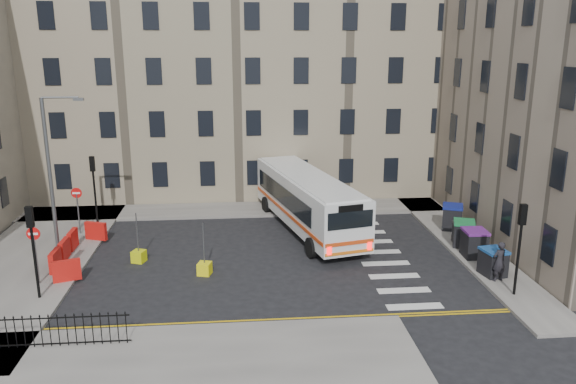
{
  "coord_description": "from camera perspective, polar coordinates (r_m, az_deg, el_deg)",
  "views": [
    {
      "loc": [
        -3.25,
        -27.09,
        10.84
      ],
      "look_at": [
        -0.68,
        1.98,
        3.0
      ],
      "focal_mm": 35.0,
      "sensor_mm": 36.0,
      "label": 1
    }
  ],
  "objects": [
    {
      "name": "wheelie_bin_a",
      "position": [
        28.33,
        20.11,
        -6.69
      ],
      "size": [
        1.2,
        1.33,
        1.28
      ],
      "rotation": [
        0.0,
        0.0,
        0.18
      ],
      "color": "black",
      "rests_on": "pavement_east"
    },
    {
      "name": "wheelie_bin_b",
      "position": [
        30.34,
        18.4,
        -4.95
      ],
      "size": [
        1.18,
        1.35,
        1.43
      ],
      "rotation": [
        0.0,
        0.0,
        -0.04
      ],
      "color": "black",
      "rests_on": "pavement_east"
    },
    {
      "name": "pavement_sw",
      "position": [
        20.54,
        -15.49,
        -17.17
      ],
      "size": [
        20.0,
        6.0,
        0.15
      ],
      "primitive_type": "cube",
      "color": "slate",
      "rests_on": "ground"
    },
    {
      "name": "bollard_chevron",
      "position": [
        27.47,
        -8.47,
        -7.7
      ],
      "size": [
        0.74,
        0.74,
        0.6
      ],
      "primitive_type": "cube",
      "rotation": [
        0.0,
        0.0,
        -0.27
      ],
      "color": "yellow",
      "rests_on": "ground"
    },
    {
      "name": "pavement_west",
      "position": [
        31.95,
        -24.52,
        -6.08
      ],
      "size": [
        6.0,
        22.0,
        0.15
      ],
      "primitive_type": "cube",
      "color": "slate",
      "rests_on": "ground"
    },
    {
      "name": "pedestrian",
      "position": [
        27.65,
        20.66,
        -6.61
      ],
      "size": [
        0.79,
        0.62,
        1.89
      ],
      "primitive_type": "imported",
      "rotation": [
        0.0,
        0.0,
        3.41
      ],
      "color": "black",
      "rests_on": "pavement_east"
    },
    {
      "name": "roadworks_barriers",
      "position": [
        30.64,
        -21.12,
        -5.45
      ],
      "size": [
        1.66,
        6.26,
        1.0
      ],
      "color": "red",
      "rests_on": "pavement_west"
    },
    {
      "name": "iron_railings",
      "position": [
        22.86,
        -25.6,
        -12.75
      ],
      "size": [
        7.8,
        0.04,
        1.2
      ],
      "color": "black",
      "rests_on": "pavement_sw"
    },
    {
      "name": "terrace_north",
      "position": [
        42.81,
        -10.3,
        11.83
      ],
      "size": [
        38.3,
        10.8,
        17.2
      ],
      "color": "gray",
      "rests_on": "ground"
    },
    {
      "name": "pavement_north",
      "position": [
        37.38,
        -9.07,
        -1.9
      ],
      "size": [
        36.0,
        3.2,
        0.15
      ],
      "primitive_type": "cube",
      "color": "slate",
      "rests_on": "ground"
    },
    {
      "name": "wheelie_bin_c",
      "position": [
        31.75,
        17.4,
        -4.02
      ],
      "size": [
        1.45,
        1.55,
        1.38
      ],
      "rotation": [
        0.0,
        0.0,
        -0.35
      ],
      "color": "black",
      "rests_on": "pavement_east"
    },
    {
      "name": "pavement_east",
      "position": [
        35.11,
        15.66,
        -3.4
      ],
      "size": [
        2.4,
        26.0,
        0.15
      ],
      "primitive_type": "cube",
      "color": "slate",
      "rests_on": "ground"
    },
    {
      "name": "traffic_light_sw",
      "position": [
        25.95,
        -24.55,
        -4.27
      ],
      "size": [
        0.28,
        0.22,
        4.1
      ],
      "color": "black",
      "rests_on": "pavement_west"
    },
    {
      "name": "ground",
      "position": [
        29.36,
        1.67,
        -6.64
      ],
      "size": [
        120.0,
        120.0,
        0.0
      ],
      "primitive_type": "plane",
      "color": "black",
      "rests_on": "ground"
    },
    {
      "name": "bollard_yellow",
      "position": [
        29.64,
        -14.91,
        -6.33
      ],
      "size": [
        0.77,
        0.77,
        0.6
      ],
      "primitive_type": "cube",
      "rotation": [
        0.0,
        0.0,
        -0.35
      ],
      "color": "#CDD70B",
      "rests_on": "ground"
    },
    {
      "name": "bus",
      "position": [
        32.94,
        1.97,
        -0.75
      ],
      "size": [
        5.45,
        12.27,
        3.26
      ],
      "rotation": [
        0.0,
        0.0,
        0.24
      ],
      "color": "silver",
      "rests_on": "ground"
    },
    {
      "name": "traffic_light_nw",
      "position": [
        35.62,
        -19.15,
        1.26
      ],
      "size": [
        0.28,
        0.22,
        4.1
      ],
      "color": "black",
      "rests_on": "pavement_west"
    },
    {
      "name": "no_entry_south",
      "position": [
        27.7,
        -24.36,
        -4.81
      ],
      "size": [
        0.6,
        0.08,
        3.0
      ],
      "color": "#595B5E",
      "rests_on": "pavement_west"
    },
    {
      "name": "no_entry_north",
      "position": [
        34.06,
        -20.63,
        -0.86
      ],
      "size": [
        0.6,
        0.08,
        3.0
      ],
      "color": "#595B5E",
      "rests_on": "pavement_west"
    },
    {
      "name": "wheelie_bin_e",
      "position": [
        34.38,
        16.33,
        -2.44
      ],
      "size": [
        1.53,
        1.62,
        1.44
      ],
      "rotation": [
        0.0,
        0.0,
        -0.37
      ],
      "color": "black",
      "rests_on": "pavement_east"
    },
    {
      "name": "wheelie_bin_d",
      "position": [
        32.09,
        17.22,
        -4.02
      ],
      "size": [
        1.09,
        1.2,
        1.16
      ],
      "rotation": [
        0.0,
        0.0,
        -0.19
      ],
      "color": "black",
      "rests_on": "pavement_east"
    },
    {
      "name": "traffic_light_east",
      "position": [
        25.89,
        22.55,
        -4.09
      ],
      "size": [
        0.28,
        0.22,
        4.1
      ],
      "color": "black",
      "rests_on": "pavement_east"
    },
    {
      "name": "streetlamp",
      "position": [
        31.36,
        -23.06,
        1.85
      ],
      "size": [
        0.5,
        0.22,
        8.14
      ],
      "color": "#595B5E",
      "rests_on": "pavement_west"
    }
  ]
}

